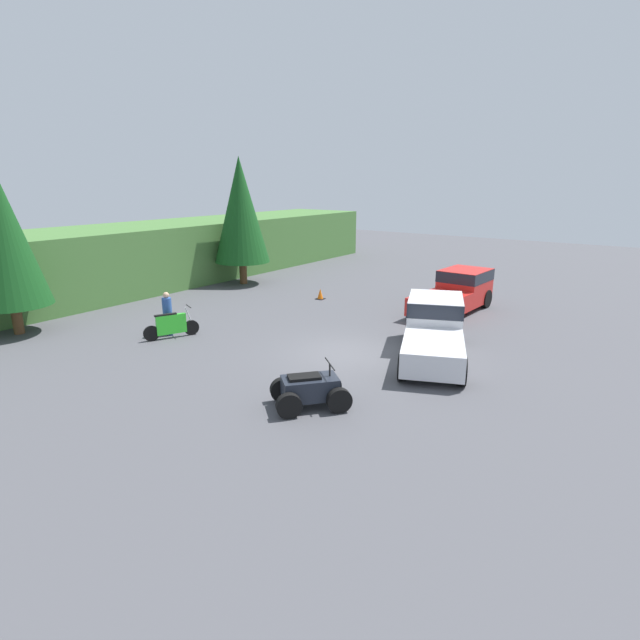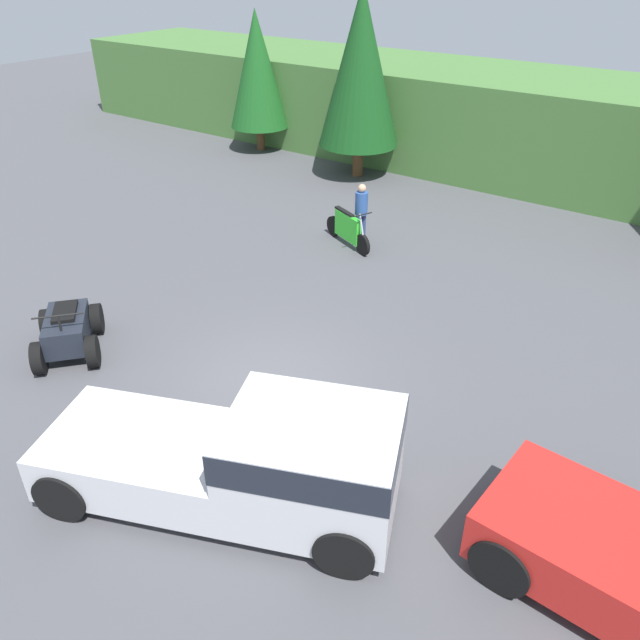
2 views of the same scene
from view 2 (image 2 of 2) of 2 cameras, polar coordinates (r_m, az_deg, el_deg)
ground_plane at (r=12.64m, az=-4.66°, el=-5.76°), size 80.00×80.00×0.00m
hillside_backdrop at (r=25.19m, az=20.03°, el=16.09°), size 44.00×6.00×3.49m
tree_left at (r=26.99m, az=-5.75°, el=21.83°), size 2.40×2.40×5.46m
tree_mid_left at (r=23.42m, az=3.74°, el=22.08°), size 2.89×2.89×6.57m
pickup_truck_second at (r=9.60m, az=-6.01°, el=-12.49°), size 5.82×3.87×1.86m
dirt_bike at (r=18.19m, az=2.55°, el=8.30°), size 2.02×1.06×1.21m
quad_atv at (r=14.33m, az=-22.06°, el=-0.97°), size 2.37×2.30×1.21m
rider_person at (r=18.25m, az=3.79°, el=9.90°), size 0.39×0.39×1.76m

